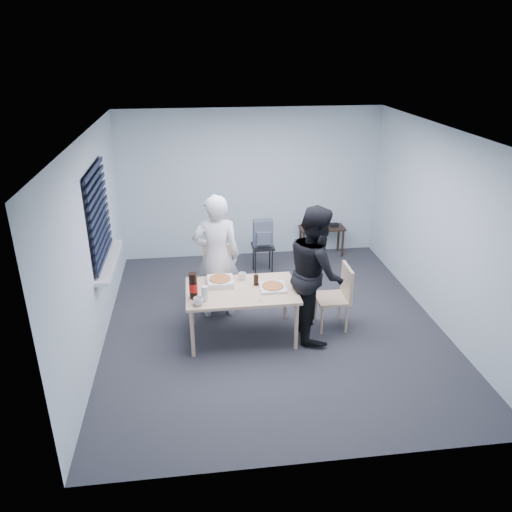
{
  "coord_description": "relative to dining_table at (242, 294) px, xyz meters",
  "views": [
    {
      "loc": [
        -0.99,
        -5.89,
        3.6
      ],
      "look_at": [
        -0.22,
        0.1,
        0.99
      ],
      "focal_mm": 35.0,
      "sensor_mm": 36.0,
      "label": 1
    }
  ],
  "objects": [
    {
      "name": "dining_table",
      "position": [
        0.0,
        0.0,
        0.0
      ],
      "size": [
        1.41,
        0.89,
        0.69
      ],
      "color": "#D4AF8D",
      "rests_on": "ground"
    },
    {
      "name": "pizza_box_b",
      "position": [
        0.4,
        -0.03,
        0.08
      ],
      "size": [
        0.33,
        0.33,
        0.05
      ],
      "rotation": [
        0.0,
        0.0,
        0.26
      ],
      "color": "white",
      "rests_on": "dining_table"
    },
    {
      "name": "papers",
      "position": [
        1.56,
        2.54,
        -0.09
      ],
      "size": [
        0.21,
        0.28,
        0.0
      ],
      "primitive_type": "cube",
      "rotation": [
        0.0,
        0.0,
        0.07
      ],
      "color": "white",
      "rests_on": "side_table"
    },
    {
      "name": "black_box",
      "position": [
        1.93,
        2.54,
        -0.06
      ],
      "size": [
        0.15,
        0.11,
        0.06
      ],
      "primitive_type": "cube",
      "rotation": [
        0.0,
        0.0,
        -0.11
      ],
      "color": "black",
      "rests_on": "side_table"
    },
    {
      "name": "side_table",
      "position": [
        1.71,
        2.54,
        -0.18
      ],
      "size": [
        0.8,
        0.35,
        0.53
      ],
      "color": "#322018",
      "rests_on": "ground"
    },
    {
      "name": "chair_far",
      "position": [
        -0.25,
        0.96,
        -0.11
      ],
      "size": [
        0.42,
        0.42,
        0.89
      ],
      "color": "#D4AF8D",
      "rests_on": "ground"
    },
    {
      "name": "room",
      "position": [
        -1.75,
        0.66,
        0.81
      ],
      "size": [
        5.0,
        5.0,
        5.0
      ],
      "color": "#313236",
      "rests_on": "ground"
    },
    {
      "name": "soda_bottle",
      "position": [
        -0.6,
        -0.15,
        0.22
      ],
      "size": [
        0.11,
        0.11,
        0.33
      ],
      "rotation": [
        0.0,
        0.0,
        -0.13
      ],
      "color": "black",
      "rests_on": "dining_table"
    },
    {
      "name": "person_white",
      "position": [
        -0.28,
        0.62,
        0.26
      ],
      "size": [
        0.65,
        0.42,
        1.77
      ],
      "primitive_type": "imported",
      "rotation": [
        0.0,
        0.0,
        3.14
      ],
      "color": "silver",
      "rests_on": "ground"
    },
    {
      "name": "plastic_cups",
      "position": [
        -0.47,
        -0.23,
        0.16
      ],
      "size": [
        0.1,
        0.1,
        0.19
      ],
      "primitive_type": "cylinder",
      "rotation": [
        0.0,
        0.0,
        -0.23
      ],
      "color": "silver",
      "rests_on": "dining_table"
    },
    {
      "name": "mug_a",
      "position": [
        -0.55,
        -0.33,
        0.11
      ],
      "size": [
        0.17,
        0.17,
        0.1
      ],
      "primitive_type": "imported",
      "rotation": [
        0.0,
        0.0,
        0.52
      ],
      "color": "silver",
      "rests_on": "dining_table"
    },
    {
      "name": "rubber_band",
      "position": [
        0.2,
        -0.33,
        0.06
      ],
      "size": [
        0.08,
        0.08,
        0.0
      ],
      "primitive_type": "torus",
      "rotation": [
        0.0,
        0.0,
        0.38
      ],
      "color": "red",
      "rests_on": "dining_table"
    },
    {
      "name": "chair_right",
      "position": [
        1.31,
        0.08,
        -0.11
      ],
      "size": [
        0.42,
        0.42,
        0.89
      ],
      "color": "#D4AF8D",
      "rests_on": "ground"
    },
    {
      "name": "mug_b",
      "position": [
        0.04,
        0.29,
        0.11
      ],
      "size": [
        0.1,
        0.1,
        0.09
      ],
      "primitive_type": "imported",
      "color": "silver",
      "rests_on": "dining_table"
    },
    {
      "name": "person_black",
      "position": [
        0.94,
        -0.04,
        0.26
      ],
      "size": [
        0.47,
        0.86,
        1.77
      ],
      "primitive_type": "imported",
      "rotation": [
        0.0,
        0.0,
        1.57
      ],
      "color": "black",
      "rests_on": "ground"
    },
    {
      "name": "pizza_box_a",
      "position": [
        -0.26,
        0.19,
        0.1
      ],
      "size": [
        0.33,
        0.33,
        0.08
      ],
      "rotation": [
        0.0,
        0.0,
        0.25
      ],
      "color": "white",
      "rests_on": "dining_table"
    },
    {
      "name": "stool",
      "position": [
        0.54,
        1.89,
        -0.24
      ],
      "size": [
        0.36,
        0.36,
        0.5
      ],
      "color": "black",
      "rests_on": "ground"
    },
    {
      "name": "cola_glass",
      "position": [
        0.2,
        0.11,
        0.13
      ],
      "size": [
        0.08,
        0.08,
        0.14
      ],
      "primitive_type": "cylinder",
      "rotation": [
        0.0,
        0.0,
        0.35
      ],
      "color": "black",
      "rests_on": "dining_table"
    },
    {
      "name": "backpack",
      "position": [
        0.54,
        1.88,
        0.09
      ],
      "size": [
        0.31,
        0.23,
        0.44
      ],
      "rotation": [
        0.0,
        0.0,
        0.09
      ],
      "color": "slate",
      "rests_on": "stool"
    }
  ]
}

